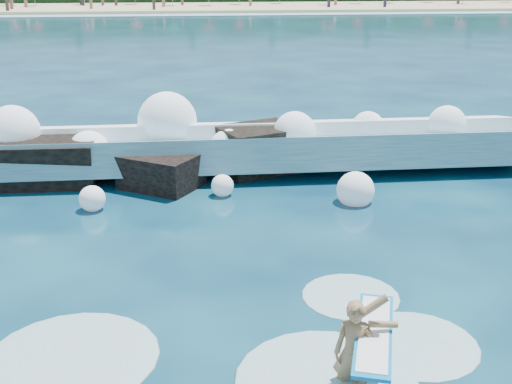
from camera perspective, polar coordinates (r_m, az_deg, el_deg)
ground at (r=11.61m, az=-6.41°, el=-9.17°), size 200.00×200.00×0.00m
beach at (r=88.35m, az=-6.43°, el=16.02°), size 140.00×20.00×0.40m
wet_band at (r=77.39m, az=-6.43°, el=15.41°), size 140.00×5.00×0.08m
breaking_wave at (r=18.26m, az=-5.10°, el=3.63°), size 18.69×2.88×1.61m
rock_cluster at (r=17.79m, az=-9.55°, el=2.68°), size 8.27×3.51×1.47m
surfer_with_board at (r=9.18m, az=9.10°, el=-13.61°), size 1.18×2.80×1.56m
wave_spray at (r=18.02m, az=-7.32°, el=4.97°), size 15.24×4.98×2.31m
surf_foam at (r=9.71m, az=1.58°, el=-15.39°), size 9.40×5.40×0.13m
beachgoers at (r=85.14m, az=-11.80°, el=16.19°), size 101.64×13.53×1.90m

